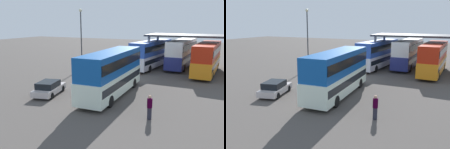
{
  "view_description": "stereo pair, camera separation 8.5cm",
  "coord_description": "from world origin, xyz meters",
  "views": [
    {
      "loc": [
        10.25,
        -17.53,
        6.86
      ],
      "look_at": [
        0.74,
        2.06,
        2.0
      ],
      "focal_mm": 38.14,
      "sensor_mm": 36.0,
      "label": 1
    },
    {
      "loc": [
        10.33,
        -17.49,
        6.86
      ],
      "look_at": [
        0.74,
        2.06,
        2.0
      ],
      "focal_mm": 38.14,
      "sensor_mm": 36.0,
      "label": 2
    }
  ],
  "objects": [
    {
      "name": "double_decker_main",
      "position": [
        0.74,
        2.07,
        2.3
      ],
      "size": [
        3.11,
        10.34,
        4.19
      ],
      "rotation": [
        0.0,
        0.0,
        1.63
      ],
      "color": "silver",
      "rests_on": "ground_plane"
    },
    {
      "name": "depot_canopy",
      "position": [
        9.11,
        17.55,
        4.74
      ],
      "size": [
        19.11,
        5.93,
        5.07
      ],
      "rotation": [
        0.0,
        0.0,
        -0.0
      ],
      "color": "#33353A",
      "rests_on": "ground_plane"
    },
    {
      "name": "parked_hatchback",
      "position": [
        -4.68,
        -0.53,
        0.67
      ],
      "size": [
        2.67,
        4.27,
        1.35
      ],
      "rotation": [
        0.0,
        0.0,
        1.82
      ],
      "color": "beige",
      "rests_on": "ground_plane"
    },
    {
      "name": "ground_plane",
      "position": [
        0.0,
        0.0,
        0.0
      ],
      "size": [
        140.0,
        140.0,
        0.0
      ],
      "primitive_type": "plane",
      "color": "#4A4441"
    },
    {
      "name": "double_decker_far_right",
      "position": [
        7.97,
        15.97,
        2.25
      ],
      "size": [
        2.88,
        10.85,
        4.1
      ],
      "rotation": [
        0.0,
        0.0,
        1.53
      ],
      "color": "orange",
      "rests_on": "ground_plane"
    },
    {
      "name": "lamppost_tall",
      "position": [
        -8.94,
        11.78,
        5.36
      ],
      "size": [
        0.44,
        0.44,
        8.63
      ],
      "color": "#33353A",
      "rests_on": "ground_plane"
    },
    {
      "name": "double_decker_mid_row",
      "position": [
        4.12,
        19.55,
        2.29
      ],
      "size": [
        2.89,
        11.16,
        4.17
      ],
      "rotation": [
        0.0,
        0.0,
        1.53
      ],
      "color": "navy",
      "rests_on": "ground_plane"
    },
    {
      "name": "pedestrian_waiting",
      "position": [
        5.67,
        -1.97,
        0.91
      ],
      "size": [
        0.38,
        0.38,
        1.8
      ],
      "rotation": [
        0.0,
        0.0,
        4.53
      ],
      "color": "#262633",
      "rests_on": "ground_plane"
    },
    {
      "name": "double_decker_near_canopy",
      "position": [
        0.11,
        17.05,
        2.23
      ],
      "size": [
        3.53,
        11.07,
        4.06
      ],
      "rotation": [
        0.0,
        0.0,
        1.47
      ],
      "color": "silver",
      "rests_on": "ground_plane"
    }
  ]
}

